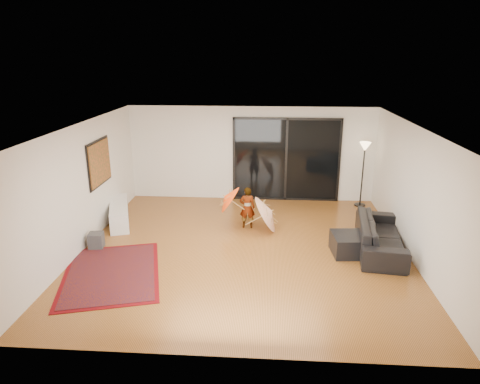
# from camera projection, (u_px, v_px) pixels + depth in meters

# --- Properties ---
(floor) EXTENTS (7.00, 7.00, 0.00)m
(floor) POSITION_uv_depth(u_px,v_px,m) (244.00, 250.00, 9.36)
(floor) COLOR #9E5E2B
(floor) RESTS_ON ground
(ceiling) EXTENTS (7.00, 7.00, 0.00)m
(ceiling) POSITION_uv_depth(u_px,v_px,m) (244.00, 127.00, 8.53)
(ceiling) COLOR white
(ceiling) RESTS_ON wall_back
(wall_back) EXTENTS (7.00, 0.00, 7.00)m
(wall_back) POSITION_uv_depth(u_px,v_px,m) (251.00, 154.00, 12.27)
(wall_back) COLOR silver
(wall_back) RESTS_ON floor
(wall_front) EXTENTS (7.00, 0.00, 7.00)m
(wall_front) POSITION_uv_depth(u_px,v_px,m) (228.00, 272.00, 5.62)
(wall_front) COLOR silver
(wall_front) RESTS_ON floor
(wall_left) EXTENTS (0.00, 7.00, 7.00)m
(wall_left) POSITION_uv_depth(u_px,v_px,m) (82.00, 187.00, 9.17)
(wall_left) COLOR silver
(wall_left) RESTS_ON floor
(wall_right) EXTENTS (0.00, 7.00, 7.00)m
(wall_right) POSITION_uv_depth(u_px,v_px,m) (415.00, 194.00, 8.71)
(wall_right) COLOR silver
(wall_right) RESTS_ON floor
(sliding_door) EXTENTS (3.06, 0.07, 2.40)m
(sliding_door) POSITION_uv_depth(u_px,v_px,m) (286.00, 160.00, 12.22)
(sliding_door) COLOR black
(sliding_door) RESTS_ON wall_back
(painting) EXTENTS (0.04, 1.28, 1.08)m
(painting) POSITION_uv_depth(u_px,v_px,m) (100.00, 163.00, 10.03)
(painting) COLOR black
(painting) RESTS_ON wall_left
(media_console) EXTENTS (0.98, 1.79, 0.48)m
(media_console) POSITION_uv_depth(u_px,v_px,m) (119.00, 213.00, 10.82)
(media_console) COLOR white
(media_console) RESTS_ON floor
(speaker) EXTENTS (0.35, 0.35, 0.35)m
(speaker) POSITION_uv_depth(u_px,v_px,m) (96.00, 241.00, 9.39)
(speaker) COLOR #424244
(speaker) RESTS_ON floor
(persian_rug) EXTENTS (2.40, 2.89, 0.02)m
(persian_rug) POSITION_uv_depth(u_px,v_px,m) (111.00, 273.00, 8.33)
(persian_rug) COLOR #5E080C
(persian_rug) RESTS_ON floor
(sofa) EXTENTS (1.21, 2.42, 0.68)m
(sofa) POSITION_uv_depth(u_px,v_px,m) (380.00, 235.00, 9.26)
(sofa) COLOR black
(sofa) RESTS_ON floor
(ottoman) EXTENTS (0.81, 0.81, 0.43)m
(ottoman) POSITION_uv_depth(u_px,v_px,m) (350.00, 244.00, 9.11)
(ottoman) COLOR black
(ottoman) RESTS_ON floor
(floor_lamp) EXTENTS (0.31, 0.31, 1.81)m
(floor_lamp) POSITION_uv_depth(u_px,v_px,m) (364.00, 156.00, 11.65)
(floor_lamp) COLOR black
(floor_lamp) RESTS_ON floor
(child) EXTENTS (0.39, 0.26, 1.03)m
(child) POSITION_uv_depth(u_px,v_px,m) (247.00, 208.00, 10.40)
(child) COLOR #999999
(child) RESTS_ON floor
(parasol_orange) EXTENTS (0.56, 0.74, 0.84)m
(parasol_orange) POSITION_uv_depth(u_px,v_px,m) (225.00, 199.00, 10.32)
(parasol_orange) COLOR #FF470D
(parasol_orange) RESTS_ON child
(parasol_white) EXTENTS (0.65, 0.96, 0.98)m
(parasol_white) POSITION_uv_depth(u_px,v_px,m) (272.00, 211.00, 10.22)
(parasol_white) COLOR white
(parasol_white) RESTS_ON floor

